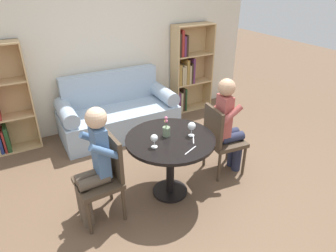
{
  "coord_description": "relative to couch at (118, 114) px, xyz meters",
  "views": [
    {
      "loc": [
        -1.34,
        -2.38,
        2.3
      ],
      "look_at": [
        0.0,
        0.05,
        0.84
      ],
      "focal_mm": 32.0,
      "sensor_mm": 36.0,
      "label": 1
    }
  ],
  "objects": [
    {
      "name": "ground_plane",
      "position": [
        0.0,
        -1.66,
        -0.31
      ],
      "size": [
        16.0,
        16.0,
        0.0
      ],
      "primitive_type": "plane",
      "color": "brown"
    },
    {
      "name": "back_wall",
      "position": [
        0.0,
        0.42,
        1.04
      ],
      "size": [
        5.2,
        0.05,
        2.7
      ],
      "color": "silver",
      "rests_on": "ground_plane"
    },
    {
      "name": "round_table",
      "position": [
        0.0,
        -1.66,
        0.27
      ],
      "size": [
        0.96,
        0.96,
        0.72
      ],
      "color": "black",
      "rests_on": "ground_plane"
    },
    {
      "name": "couch",
      "position": [
        0.0,
        0.0,
        0.0
      ],
      "size": [
        1.75,
        0.8,
        0.92
      ],
      "color": "#9EB2C6",
      "rests_on": "ground_plane"
    },
    {
      "name": "bookshelf_right",
      "position": [
        1.41,
        0.27,
        0.42
      ],
      "size": [
        0.73,
        0.28,
        1.51
      ],
      "color": "tan",
      "rests_on": "ground_plane"
    },
    {
      "name": "chair_left",
      "position": [
        -0.74,
        -1.64,
        0.18
      ],
      "size": [
        0.44,
        0.44,
        0.9
      ],
      "rotation": [
        0.0,
        0.0,
        -1.52
      ],
      "color": "#473828",
      "rests_on": "ground_plane"
    },
    {
      "name": "chair_right",
      "position": [
        0.74,
        -1.6,
        0.18
      ],
      "size": [
        0.46,
        0.46,
        0.9
      ],
      "rotation": [
        0.0,
        0.0,
        1.47
      ],
      "color": "#473828",
      "rests_on": "ground_plane"
    },
    {
      "name": "person_left",
      "position": [
        -0.82,
        -1.64,
        0.34
      ],
      "size": [
        0.43,
        0.36,
        1.23
      ],
      "rotation": [
        0.0,
        0.0,
        -1.52
      ],
      "color": "brown",
      "rests_on": "ground_plane"
    },
    {
      "name": "person_right",
      "position": [
        0.82,
        -1.61,
        0.35
      ],
      "size": [
        0.44,
        0.37,
        1.24
      ],
      "rotation": [
        0.0,
        0.0,
        1.47
      ],
      "color": "#282D47",
      "rests_on": "ground_plane"
    },
    {
      "name": "wine_glass_left",
      "position": [
        -0.23,
        -1.74,
        0.51
      ],
      "size": [
        0.08,
        0.08,
        0.14
      ],
      "color": "white",
      "rests_on": "round_table"
    },
    {
      "name": "wine_glass_right",
      "position": [
        0.22,
        -1.72,
        0.52
      ],
      "size": [
        0.09,
        0.09,
        0.16
      ],
      "color": "white",
      "rests_on": "round_table"
    },
    {
      "name": "flower_vase",
      "position": [
        -0.01,
        -1.6,
        0.49
      ],
      "size": [
        0.08,
        0.08,
        0.22
      ],
      "color": "gray",
      "rests_on": "round_table"
    },
    {
      "name": "knife_left_setting",
      "position": [
        0.06,
        -1.97,
        0.42
      ],
      "size": [
        0.18,
        0.09,
        0.0
      ],
      "color": "silver",
      "rests_on": "round_table"
    },
    {
      "name": "fork_left_setting",
      "position": [
        0.2,
        -1.79,
        0.42
      ],
      "size": [
        0.11,
        0.17,
        0.0
      ],
      "color": "silver",
      "rests_on": "round_table"
    }
  ]
}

